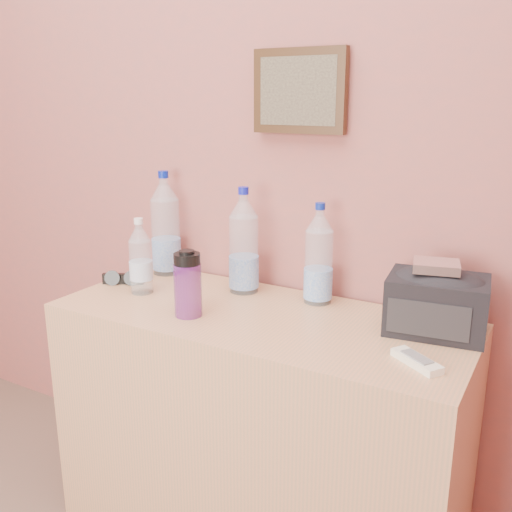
{
  "coord_description": "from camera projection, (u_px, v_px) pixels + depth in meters",
  "views": [
    {
      "loc": [
        1.0,
        0.36,
        1.38
      ],
      "look_at": [
        0.23,
        1.71,
        0.95
      ],
      "focal_mm": 40.0,
      "sensor_mm": 36.0,
      "label": 1
    }
  ],
  "objects": [
    {
      "name": "pet_large_b",
      "position": [
        244.0,
        246.0,
        1.83
      ],
      "size": [
        0.09,
        0.09,
        0.34
      ],
      "rotation": [
        0.0,
        0.0,
        -0.04
      ],
      "color": "silver",
      "rests_on": "dresser"
    },
    {
      "name": "pet_large_a",
      "position": [
        166.0,
        229.0,
        2.03
      ],
      "size": [
        0.1,
        0.1,
        0.37
      ],
      "rotation": [
        0.0,
        0.0,
        -0.07
      ],
      "color": "silver",
      "rests_on": "dresser"
    },
    {
      "name": "toiletry_bag",
      "position": [
        437.0,
        301.0,
        1.53
      ],
      "size": [
        0.28,
        0.22,
        0.17
      ],
      "primitive_type": null,
      "rotation": [
        0.0,
        0.0,
        0.13
      ],
      "color": "black",
      "rests_on": "dresser"
    },
    {
      "name": "dresser",
      "position": [
        258.0,
        429.0,
        1.78
      ],
      "size": [
        1.23,
        0.51,
        0.77
      ],
      "primitive_type": "cube",
      "color": "tan",
      "rests_on": "ground"
    },
    {
      "name": "sunglasses",
      "position": [
        123.0,
        279.0,
        1.94
      ],
      "size": [
        0.15,
        0.11,
        0.04
      ],
      "primitive_type": null,
      "rotation": [
        0.0,
        0.0,
        0.49
      ],
      "color": "black",
      "rests_on": "dresser"
    },
    {
      "name": "pet_small",
      "position": [
        141.0,
        260.0,
        1.83
      ],
      "size": [
        0.07,
        0.07,
        0.25
      ],
      "rotation": [
        0.0,
        0.0,
        -0.05
      ],
      "color": "#D1E2F9",
      "rests_on": "dresser"
    },
    {
      "name": "nalgene_bottle",
      "position": [
        188.0,
        284.0,
        1.64
      ],
      "size": [
        0.08,
        0.08,
        0.2
      ],
      "rotation": [
        0.0,
        0.0,
        0.1
      ],
      "color": "#641E81",
      "rests_on": "dresser"
    },
    {
      "name": "ac_remote",
      "position": [
        417.0,
        361.0,
        1.35
      ],
      "size": [
        0.14,
        0.11,
        0.02
      ],
      "primitive_type": "cube",
      "rotation": [
        0.0,
        0.0,
        -0.6
      ],
      "color": "silver",
      "rests_on": "dresser"
    },
    {
      "name": "picture_frame",
      "position": [
        299.0,
        91.0,
        1.72
      ],
      "size": [
        0.3,
        0.03,
        0.25
      ],
      "primitive_type": null,
      "color": "#382311",
      "rests_on": "room_shell"
    },
    {
      "name": "foil_packet",
      "position": [
        436.0,
        266.0,
        1.49
      ],
      "size": [
        0.14,
        0.12,
        0.02
      ],
      "primitive_type": "cube",
      "rotation": [
        0.0,
        0.0,
        0.23
      ],
      "color": "white",
      "rests_on": "toiletry_bag"
    },
    {
      "name": "pet_large_c",
      "position": [
        319.0,
        259.0,
        1.74
      ],
      "size": [
        0.08,
        0.08,
        0.31
      ],
      "rotation": [
        0.0,
        0.0,
        -0.05
      ],
      "color": "silver",
      "rests_on": "dresser"
    }
  ]
}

